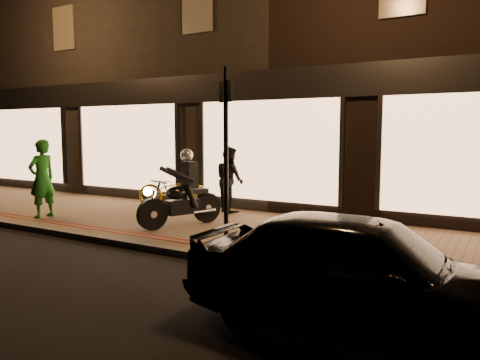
% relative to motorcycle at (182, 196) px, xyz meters
% --- Properties ---
extents(ground, '(90.00, 90.00, 0.00)m').
position_rel_motorcycle_xyz_m(ground, '(0.76, -1.63, -0.73)').
color(ground, black).
rests_on(ground, ground).
extents(sidewalk, '(50.00, 4.00, 0.12)m').
position_rel_motorcycle_xyz_m(sidewalk, '(0.76, 0.37, -0.67)').
color(sidewalk, brown).
rests_on(sidewalk, ground).
extents(kerb_stone, '(50.00, 0.14, 0.12)m').
position_rel_motorcycle_xyz_m(kerb_stone, '(0.76, -1.58, -0.67)').
color(kerb_stone, '#59544C').
rests_on(kerb_stone, ground).
extents(red_kerb_lines, '(50.00, 0.26, 0.01)m').
position_rel_motorcycle_xyz_m(red_kerb_lines, '(0.76, -1.08, -0.61)').
color(red_kerb_lines, maroon).
rests_on(red_kerb_lines, sidewalk).
extents(building_row, '(48.00, 10.11, 8.50)m').
position_rel_motorcycle_xyz_m(building_row, '(0.76, 7.36, 3.51)').
color(building_row, black).
rests_on(building_row, ground).
extents(motorcycle, '(0.89, 1.85, 1.59)m').
position_rel_motorcycle_xyz_m(motorcycle, '(0.00, 0.00, 0.00)').
color(motorcycle, black).
rests_on(motorcycle, sidewalk).
extents(sign_post, '(0.33, 0.17, 3.00)m').
position_rel_motorcycle_xyz_m(sign_post, '(1.71, -1.03, 1.06)').
color(sign_post, black).
rests_on(sign_post, sidewalk).
extents(bicycle_gold, '(1.93, 1.27, 0.96)m').
position_rel_motorcycle_xyz_m(bicycle_gold, '(-1.51, 1.62, -0.13)').
color(bicycle_gold, gold).
rests_on(bicycle_gold, sidewalk).
extents(person_green, '(0.43, 0.65, 1.77)m').
position_rel_motorcycle_xyz_m(person_green, '(-3.32, -0.83, 0.27)').
color(person_green, '#1F741F').
rests_on(person_green, sidewalk).
extents(person_dark, '(0.97, 0.93, 1.59)m').
position_rel_motorcycle_xyz_m(person_dark, '(-0.03, 1.91, 0.18)').
color(person_dark, black).
rests_on(person_dark, sidewalk).
extents(parked_car, '(3.73, 1.51, 1.27)m').
position_rel_motorcycle_xyz_m(parked_car, '(4.55, -2.94, -0.10)').
color(parked_car, black).
rests_on(parked_car, ground).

